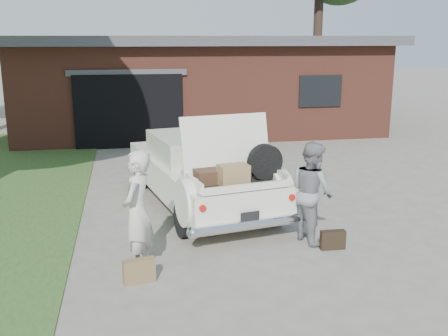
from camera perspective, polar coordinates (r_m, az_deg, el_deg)
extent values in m
plane|color=gray|center=(8.65, 0.74, -8.04)|extent=(90.00, 90.00, 0.00)
cube|color=brown|center=(19.60, -3.07, 8.88)|extent=(12.00, 7.00, 3.00)
cube|color=#4C4C51|center=(19.53, -3.14, 13.71)|extent=(12.80, 7.80, 0.30)
cube|color=black|center=(16.05, -10.31, 6.10)|extent=(3.20, 0.30, 2.20)
cube|color=#4C4C51|center=(15.87, -10.49, 10.18)|extent=(3.50, 0.12, 0.18)
cube|color=black|center=(17.05, 10.43, 8.24)|extent=(1.40, 0.08, 1.00)
cylinder|color=#38281E|center=(26.74, 10.12, 13.40)|extent=(0.44, 0.44, 6.12)
cube|color=white|center=(10.38, -2.64, -0.86)|extent=(2.63, 4.94, 0.61)
cube|color=beige|center=(10.52, -3.17, 2.35)|extent=(1.87, 2.13, 0.49)
cube|color=black|center=(11.35, -4.60, 3.09)|extent=(1.44, 0.35, 0.41)
cube|color=black|center=(9.70, -1.50, 1.25)|extent=(1.44, 0.35, 0.41)
cylinder|color=black|center=(8.77, -4.32, -5.60)|extent=(0.32, 0.65, 0.62)
cylinder|color=black|center=(9.36, 5.38, -4.34)|extent=(0.32, 0.65, 0.62)
cylinder|color=black|center=(11.72, -8.98, -0.68)|extent=(0.32, 0.65, 0.62)
cylinder|color=black|center=(12.17, -1.40, 0.04)|extent=(0.32, 0.65, 0.62)
cylinder|color=silver|center=(8.32, 2.78, -6.19)|extent=(1.92, 0.53, 0.17)
cylinder|color=#A5140F|center=(7.99, -2.42, -4.35)|extent=(0.13, 0.11, 0.11)
cylinder|color=#A5140F|center=(8.60, 7.31, -3.13)|extent=(0.13, 0.11, 0.11)
cube|color=black|center=(8.26, 2.85, -5.32)|extent=(0.32, 0.08, 0.16)
cube|color=black|center=(8.69, 1.17, -1.60)|extent=(1.62, 1.29, 0.04)
cube|color=white|center=(8.41, -3.54, -1.49)|extent=(0.25, 1.02, 0.17)
cube|color=white|center=(8.97, 5.59, -0.54)|extent=(0.25, 1.02, 0.17)
cube|color=white|center=(8.22, 2.56, -2.12)|extent=(1.48, 0.34, 0.11)
cube|color=white|center=(8.91, 0.23, 2.38)|extent=(1.60, 0.59, 1.05)
cube|color=#4D3121|center=(8.66, -1.05, -0.79)|extent=(0.73, 0.55, 0.21)
cube|color=#9E8050|center=(8.46, 1.03, -0.74)|extent=(0.53, 0.40, 0.33)
cube|color=black|center=(8.81, 0.69, -0.71)|extent=(0.58, 0.44, 0.16)
cylinder|color=black|center=(8.78, 4.47, 0.68)|extent=(0.62, 0.26, 0.60)
imported|color=beige|center=(7.46, -9.40, -4.73)|extent=(0.63, 0.75, 1.75)
imported|color=gray|center=(8.59, 9.56, -2.57)|extent=(0.81, 0.93, 1.65)
cube|color=olive|center=(7.34, -9.22, -11.00)|extent=(0.45, 0.22, 0.34)
cube|color=black|center=(8.49, 11.75, -7.67)|extent=(0.40, 0.14, 0.31)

